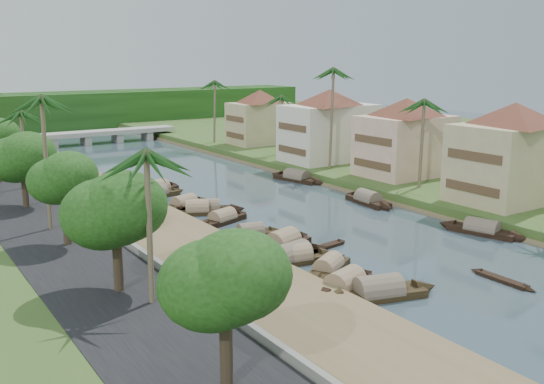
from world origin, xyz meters
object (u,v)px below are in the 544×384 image
person_near (241,261)px  bridge (101,134)px  sampan_0 (378,292)px  sampan_1 (345,285)px  building_near (512,151)px

person_near → bridge: bearing=20.5°
sampan_0 → person_near: person_near is taller
sampan_1 → person_near: (-5.13, 5.47, 1.17)m
sampan_1 → person_near: bearing=115.5°
sampan_0 → bridge: bearing=99.6°
building_near → sampan_0: building_near is taller
bridge → sampan_1: 82.21m
building_near → person_near: bearing=-176.4°
person_near → sampan_0: bearing=-109.8°
bridge → sampan_1: (-9.80, -81.61, -1.30)m
building_near → sampan_0: 30.07m
sampan_0 → person_near: bearing=144.2°
bridge → sampan_0: 84.32m
person_near → sampan_1: bearing=-105.2°
person_near → building_near: bearing=-54.7°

